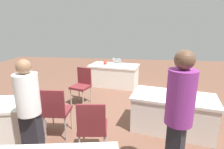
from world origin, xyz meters
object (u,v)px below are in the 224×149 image
at_px(table_foreground, 114,75).
at_px(chair_tucked_right, 92,126).
at_px(chair_near_front, 56,109).
at_px(chair_aisle, 82,83).
at_px(person_presenter, 179,113).
at_px(table_mid_right, 172,113).
at_px(scissors_red, 130,66).
at_px(yarn_ball, 105,63).
at_px(person_attendee_standing, 29,107).
at_px(laptop_silver, 116,63).

relative_size(table_foreground, chair_tucked_right, 1.81).
bearing_deg(chair_tucked_right, chair_near_front, 142.70).
bearing_deg(chair_tucked_right, table_foreground, 84.64).
bearing_deg(chair_aisle, person_presenter, 147.15).
relative_size(table_mid_right, chair_tucked_right, 1.76).
bearing_deg(chair_tucked_right, table_mid_right, 28.89).
height_order(chair_tucked_right, scissors_red, chair_tucked_right).
relative_size(chair_aisle, person_presenter, 0.53).
relative_size(table_mid_right, scissors_red, 9.53).
relative_size(table_mid_right, yarn_ball, 13.12).
bearing_deg(person_attendee_standing, table_mid_right, 28.94).
relative_size(chair_tucked_right, person_attendee_standing, 0.61).
relative_size(person_presenter, scissors_red, 9.93).
bearing_deg(table_foreground, yarn_ball, -5.61).
distance_m(chair_aisle, person_presenter, 3.08).
distance_m(yarn_ball, scissors_red, 0.87).
bearing_deg(person_presenter, scissors_red, -140.41).
height_order(person_presenter, yarn_ball, person_presenter).
height_order(chair_aisle, scissors_red, chair_aisle).
bearing_deg(chair_near_front, chair_tucked_right, -33.85).
bearing_deg(table_mid_right, yarn_ball, -55.81).
bearing_deg(scissors_red, person_presenter, 35.92).
bearing_deg(chair_aisle, laptop_silver, -95.84).
relative_size(chair_tucked_right, chair_aisle, 1.02).
distance_m(chair_aisle, laptop_silver, 1.84).
bearing_deg(person_presenter, chair_tucked_right, -75.31).
bearing_deg(laptop_silver, person_attendee_standing, 95.62).
xyz_separation_m(table_mid_right, person_attendee_standing, (2.30, 1.14, 0.52)).
relative_size(table_foreground, laptop_silver, 4.50).
xyz_separation_m(person_attendee_standing, laptop_silver, (-0.85, -3.87, -0.12)).
xyz_separation_m(chair_near_front, chair_tucked_right, (-0.79, 0.46, -0.00)).
distance_m(person_presenter, person_attendee_standing, 2.10).
bearing_deg(chair_tucked_right, yarn_ball, 89.52).
relative_size(yarn_ball, scissors_red, 0.73).
height_order(chair_tucked_right, laptop_silver, chair_tucked_right).
xyz_separation_m(table_foreground, laptop_silver, (-0.05, -0.09, 0.40)).
xyz_separation_m(yarn_ball, scissors_red, (-0.85, 0.16, -0.06)).
xyz_separation_m(table_mid_right, chair_near_front, (2.17, 0.54, 0.20)).
bearing_deg(laptop_silver, scissors_red, 172.97).
bearing_deg(laptop_silver, person_presenter, 125.22).
relative_size(table_mid_right, chair_aisle, 1.80).
bearing_deg(person_presenter, laptop_silver, -134.49).
relative_size(table_mid_right, chair_near_front, 1.76).
relative_size(chair_aisle, yarn_ball, 7.28).
distance_m(chair_tucked_right, laptop_silver, 3.73).
xyz_separation_m(chair_tucked_right, person_attendee_standing, (0.92, 0.14, 0.32)).
xyz_separation_m(person_presenter, laptop_silver, (1.24, -4.01, -0.24)).
bearing_deg(chair_near_front, chair_aisle, 85.93).
bearing_deg(person_attendee_standing, scissors_red, 72.30).
height_order(chair_near_front, laptop_silver, chair_near_front).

